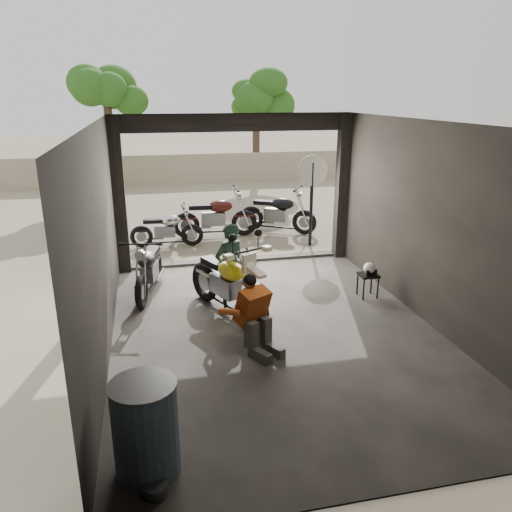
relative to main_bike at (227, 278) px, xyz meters
name	(u,v)px	position (x,y,z in m)	size (l,w,h in m)	color
ground	(275,332)	(0.62, -0.83, -0.65)	(80.00, 80.00, 0.00)	#7A6D56
garage	(268,245)	(0.62, -0.28, 0.63)	(7.00, 7.13, 3.20)	#2D2B28
boundary_wall	(190,168)	(0.62, 13.17, -0.05)	(18.00, 0.30, 1.20)	gray
tree_left	(105,81)	(-2.38, 11.67, 3.33)	(2.20, 2.20, 5.60)	#382B1E
tree_right	(256,93)	(3.42, 13.17, 2.91)	(2.20, 2.20, 5.00)	#382B1E
main_bike	(227,278)	(0.00, 0.00, 0.00)	(0.81, 1.96, 1.31)	#EBE5C6
left_bike	(149,265)	(-1.27, 1.21, -0.08)	(0.70, 1.69, 1.14)	black
outside_bike_a	(166,226)	(-0.80, 4.19, -0.13)	(0.63, 1.53, 1.04)	black
outside_bike_b	(215,213)	(0.48, 4.80, -0.01)	(0.78, 1.90, 1.29)	#42130F
outside_bike_c	(278,210)	(2.18, 4.90, -0.03)	(0.76, 1.85, 1.25)	black
rider	(230,268)	(0.08, 0.15, 0.13)	(0.57, 0.37, 1.56)	#172F27
mechanic	(258,317)	(0.21, -1.42, -0.09)	(0.58, 0.78, 1.13)	orange
stool	(368,278)	(2.62, 0.16, -0.27)	(0.33, 0.33, 0.46)	black
helmet	(370,268)	(2.64, 0.16, -0.08)	(0.23, 0.24, 0.21)	white
oil_drum	(146,429)	(-1.38, -3.49, -0.16)	(0.64, 0.64, 0.99)	#445972
sign_post	(312,186)	(2.65, 3.55, 0.82)	(0.74, 0.08, 2.21)	black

